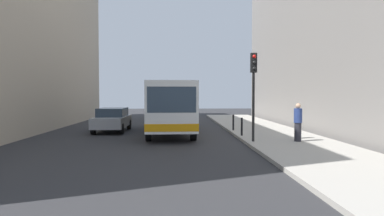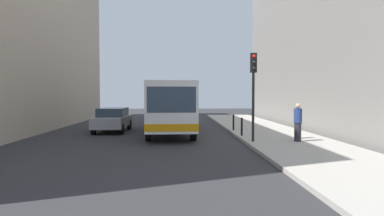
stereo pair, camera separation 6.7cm
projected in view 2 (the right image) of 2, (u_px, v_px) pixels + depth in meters
ground_plane at (177, 141)px, 18.08m from camera, size 80.00×80.00×0.00m
sidewalk at (283, 139)px, 18.31m from camera, size 4.40×40.00×0.15m
bus at (170, 104)px, 22.19m from camera, size 2.90×11.10×3.00m
car_beside_bus at (113, 119)px, 22.64m from camera, size 1.94×4.44×1.48m
car_behind_bus at (166, 111)px, 33.80m from camera, size 1.99×4.46×1.48m
traffic_light at (253, 80)px, 16.71m from camera, size 0.28×0.33×4.10m
bollard_near at (242, 127)px, 19.16m from camera, size 0.11×0.11×0.95m
bollard_mid at (233, 122)px, 21.98m from camera, size 0.11×0.11×0.95m
pedestrian_near_signal at (298, 122)px, 16.78m from camera, size 0.38×0.38×1.78m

